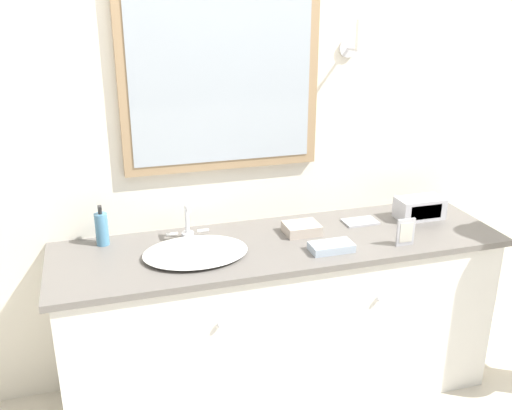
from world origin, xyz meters
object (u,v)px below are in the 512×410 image
soap_bottle (102,229)px  appliance_box (420,208)px  picture_frame (406,232)px  sink_basin (195,251)px

soap_bottle → appliance_box: size_ratio=0.80×
appliance_box → picture_frame: bearing=-131.6°
appliance_box → sink_basin: bearing=-175.1°
sink_basin → picture_frame: size_ratio=3.60×
picture_frame → sink_basin: bearing=169.5°
sink_basin → soap_bottle: soap_bottle is taller
sink_basin → appliance_box: sink_basin is taller
picture_frame → appliance_box: bearing=48.4°
soap_bottle → appliance_box: 1.61m
soap_bottle → picture_frame: soap_bottle is taller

